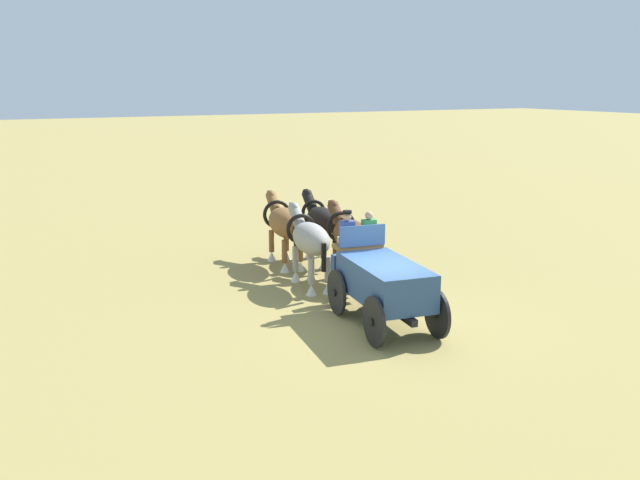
# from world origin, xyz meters

# --- Properties ---
(ground_plane) EXTENTS (220.00, 220.00, 0.00)m
(ground_plane) POSITION_xyz_m (0.00, 0.00, 0.00)
(ground_plane) COLOR #9E8C4C
(show_wagon) EXTENTS (5.93, 2.19, 2.61)m
(show_wagon) POSITION_xyz_m (0.19, -0.03, 1.12)
(show_wagon) COLOR #2D4C7A
(show_wagon) RESTS_ON ground
(draft_horse_rear_near) EXTENTS (3.13, 1.20, 2.28)m
(draft_horse_rear_near) POSITION_xyz_m (3.88, 0.09, 1.40)
(draft_horse_rear_near) COLOR #9E998E
(draft_horse_rear_near) RESTS_ON ground
(draft_horse_rear_off) EXTENTS (3.13, 1.24, 2.26)m
(draft_horse_rear_off) POSITION_xyz_m (3.69, -1.19, 1.39)
(draft_horse_rear_off) COLOR brown
(draft_horse_rear_off) RESTS_ON ground
(draft_horse_lead_near) EXTENTS (3.22, 1.25, 2.26)m
(draft_horse_lead_near) POSITION_xyz_m (6.45, -0.28, 1.39)
(draft_horse_lead_near) COLOR brown
(draft_horse_lead_near) RESTS_ON ground
(draft_horse_lead_off) EXTENTS (3.15, 1.15, 2.24)m
(draft_horse_lead_off) POSITION_xyz_m (6.28, -1.57, 1.37)
(draft_horse_lead_off) COLOR black
(draft_horse_lead_off) RESTS_ON ground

